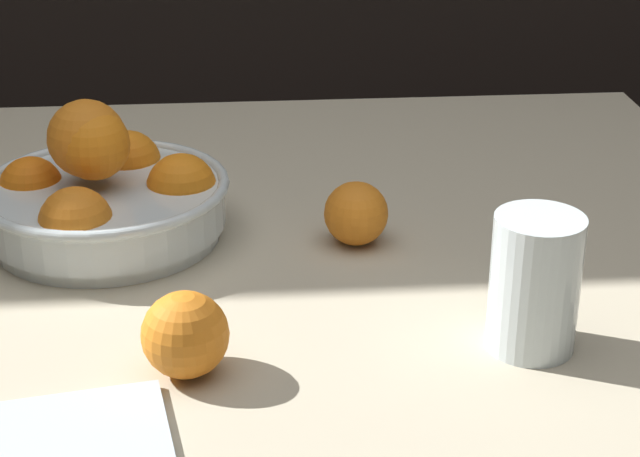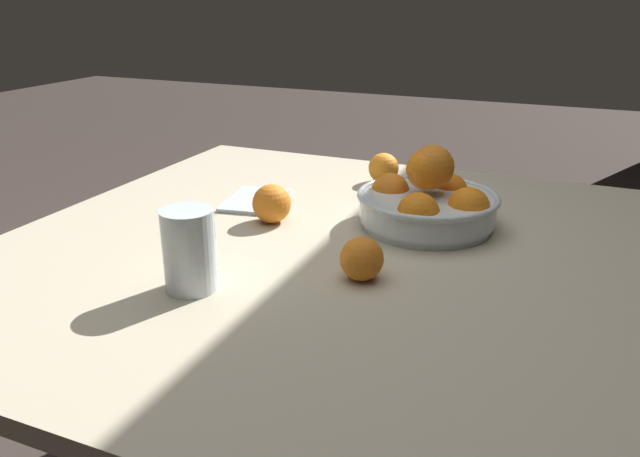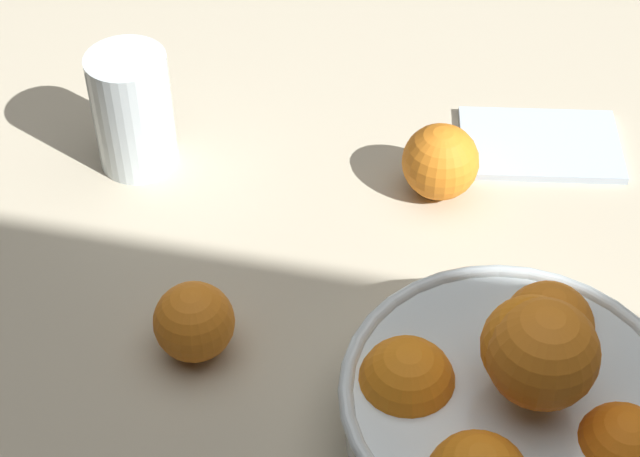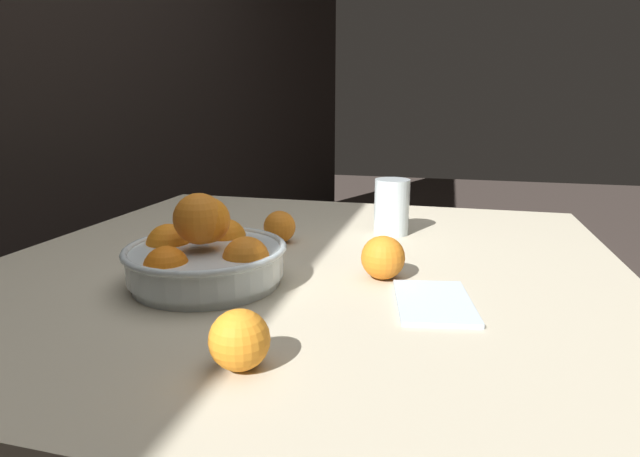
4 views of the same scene
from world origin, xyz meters
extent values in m
cube|color=#B7AD93|center=(0.00, 0.00, 0.70)|extent=(1.16, 1.18, 0.03)
cylinder|color=#936B47|center=(0.52, -0.53, 0.34)|extent=(0.05, 0.05, 0.68)
cylinder|color=#936B47|center=(0.52, 0.53, 0.34)|extent=(0.05, 0.05, 0.68)
cylinder|color=silver|center=(-0.16, 0.13, 0.72)|extent=(0.25, 0.25, 0.02)
cylinder|color=silver|center=(-0.16, 0.13, 0.75)|extent=(0.26, 0.26, 0.05)
torus|color=silver|center=(-0.16, 0.13, 0.77)|extent=(0.27, 0.27, 0.01)
sphere|color=orange|center=(-0.08, 0.13, 0.77)|extent=(0.08, 0.08, 0.08)
sphere|color=orange|center=(-0.14, 0.21, 0.77)|extent=(0.08, 0.08, 0.08)
sphere|color=orange|center=(-0.24, 0.15, 0.76)|extent=(0.07, 0.07, 0.07)
sphere|color=orange|center=(-0.18, 0.05, 0.77)|extent=(0.08, 0.08, 0.08)
sphere|color=orange|center=(-0.17, 0.12, 0.82)|extent=(0.08, 0.08, 0.08)
sphere|color=orange|center=(-0.17, 0.13, 0.83)|extent=(0.08, 0.08, 0.08)
cylinder|color=#F4A314|center=(0.24, -0.14, 0.76)|extent=(0.07, 0.07, 0.10)
cylinder|color=silver|center=(0.24, -0.14, 0.78)|extent=(0.08, 0.08, 0.13)
sphere|color=orange|center=(0.11, 0.09, 0.75)|extent=(0.07, 0.07, 0.07)
sphere|color=orange|center=(-0.06, -0.16, 0.75)|extent=(0.08, 0.08, 0.08)
sphere|color=orange|center=(-0.41, -0.04, 0.75)|extent=(0.07, 0.07, 0.07)
cube|color=silver|center=(-0.16, -0.25, 0.72)|extent=(0.18, 0.14, 0.01)
camera|label=1|loc=(-0.01, -0.95, 1.22)|focal=60.00mm
camera|label=2|loc=(0.95, 0.38, 1.14)|focal=35.00mm
camera|label=3|loc=(-0.12, 0.64, 1.44)|focal=60.00mm
camera|label=4|loc=(-0.88, -0.26, 1.01)|focal=28.00mm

